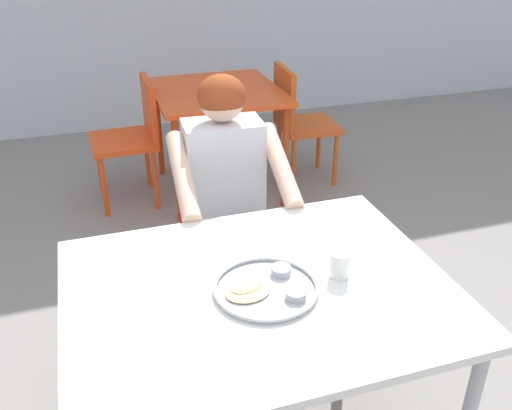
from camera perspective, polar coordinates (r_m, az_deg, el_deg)
table_foreground at (r=1.78m, az=0.29°, el=-10.15°), size 1.20×0.93×0.73m
thali_tray at (r=1.71m, az=1.07°, el=-8.60°), size 0.33×0.33×0.03m
drinking_cup at (r=1.77m, az=8.69°, el=-6.03°), size 0.07×0.07×0.09m
chair_foreground at (r=2.69m, az=-3.81°, el=-0.53°), size 0.40×0.42×0.84m
diner_foreground at (r=2.39m, az=-2.87°, el=1.72°), size 0.51×0.57×1.18m
table_background_red at (r=3.75m, az=-4.09°, el=10.61°), size 0.83×0.89×0.73m
chair_red_left at (r=3.72m, az=-12.54°, el=7.41°), size 0.42×0.44×0.83m
chair_red_right at (r=3.94m, az=4.34°, el=9.08°), size 0.42×0.43×0.84m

